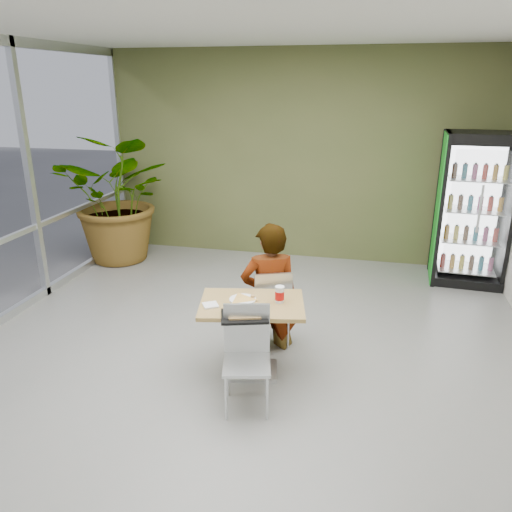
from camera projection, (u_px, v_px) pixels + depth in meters
The scene contains 12 objects.
ground at pixel (240, 367), 5.00m from camera, with size 7.00×7.00×0.00m, color gray.
room_envelope at pixel (238, 211), 4.47m from camera, with size 6.00×7.00×3.20m, color silver, non-canonical shape.
dining_table at pixel (252, 323), 4.73m from camera, with size 1.08×0.85×0.75m.
chair_far at pixel (272, 303), 5.22m from camera, with size 0.50×0.51×0.88m.
chair_near at pixel (247, 348), 4.29m from camera, with size 0.48×0.49×0.91m.
seated_woman at pixel (269, 299), 5.25m from camera, with size 0.61×0.40×1.67m, color black.
pizza_plate at pixel (243, 298), 4.71m from camera, with size 0.36×0.32×0.03m.
soda_cup at pixel (280, 295), 4.64m from camera, with size 0.09×0.09×0.16m.
napkin_stack at pixel (210, 305), 4.58m from camera, with size 0.13×0.13×0.02m, color white.
cafeteria_tray at pixel (244, 316), 4.36m from camera, with size 0.41×0.30×0.02m, color black.
beverage_fridge at pixel (473, 210), 6.83m from camera, with size 0.99×0.79×2.08m.
potted_plant at pixel (121, 198), 7.71m from camera, with size 1.80×1.56×2.00m, color #296227.
Camera 1 is at (1.14, -4.21, 2.70)m, focal length 35.00 mm.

